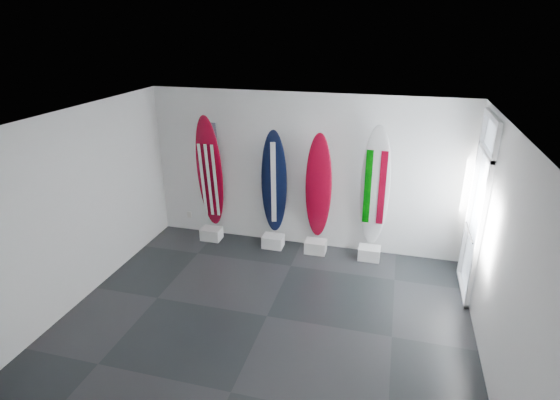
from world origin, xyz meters
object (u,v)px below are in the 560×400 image
(surfboard_usa, at_px, (210,173))
(surfboard_italy, at_px, (375,187))
(surfboard_navy, at_px, (274,183))
(surfboard_swiss, at_px, (319,187))

(surfboard_usa, distance_m, surfboard_italy, 3.19)
(surfboard_navy, relative_size, surfboard_italy, 0.92)
(surfboard_italy, bearing_deg, surfboard_navy, -177.17)
(surfboard_usa, bearing_deg, surfboard_swiss, -1.15)
(surfboard_swiss, relative_size, surfboard_italy, 0.93)
(surfboard_usa, distance_m, surfboard_navy, 1.32)
(surfboard_navy, distance_m, surfboard_swiss, 0.86)
(surfboard_usa, height_order, surfboard_swiss, surfboard_usa)
(surfboard_usa, relative_size, surfboard_navy, 1.09)
(surfboard_usa, distance_m, surfboard_swiss, 2.17)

